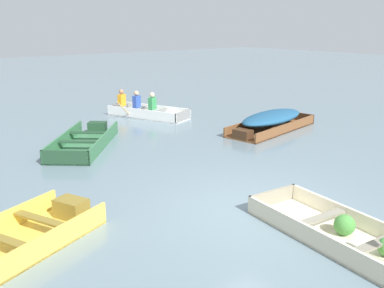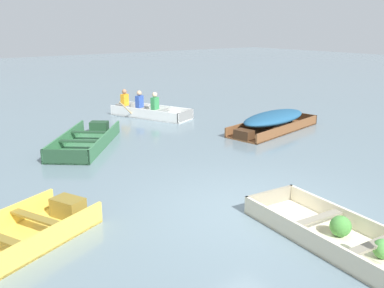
# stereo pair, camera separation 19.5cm
# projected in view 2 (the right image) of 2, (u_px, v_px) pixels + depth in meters

# --- Properties ---
(ground_plane) EXTENTS (80.00, 80.00, 0.00)m
(ground_plane) POSITION_uv_depth(u_px,v_px,m) (250.00, 209.00, 7.81)
(ground_plane) COLOR slate
(dinghy_cream_foreground) EXTENTS (1.45, 3.48, 0.38)m
(dinghy_cream_foreground) POSITION_uv_depth(u_px,v_px,m) (351.00, 242.00, 6.42)
(dinghy_cream_foreground) COLOR beige
(dinghy_cream_foreground) RESTS_ON ground
(skiff_green_near_moored) EXTENTS (3.02, 3.25, 0.37)m
(skiff_green_near_moored) POSITION_uv_depth(u_px,v_px,m) (87.00, 140.00, 11.95)
(skiff_green_near_moored) COLOR #387047
(skiff_green_near_moored) RESTS_ON ground
(skiff_wooden_brown_mid_moored) EXTENTS (3.68, 1.75, 0.60)m
(skiff_wooden_brown_mid_moored) POSITION_uv_depth(u_px,v_px,m) (273.00, 120.00, 13.47)
(skiff_wooden_brown_mid_moored) COLOR brown
(skiff_wooden_brown_mid_moored) RESTS_ON ground
(skiff_yellow_far_moored) EXTENTS (2.70, 2.06, 0.37)m
(skiff_yellow_far_moored) POSITION_uv_depth(u_px,v_px,m) (26.00, 232.00, 6.68)
(skiff_yellow_far_moored) COLOR #E5BC47
(skiff_yellow_far_moored) RESTS_ON ground
(rowboat_white_with_crew) EXTENTS (2.25, 3.16, 0.92)m
(rowboat_white_with_crew) POSITION_uv_depth(u_px,v_px,m) (146.00, 110.00, 15.65)
(rowboat_white_with_crew) COLOR white
(rowboat_white_with_crew) RESTS_ON ground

